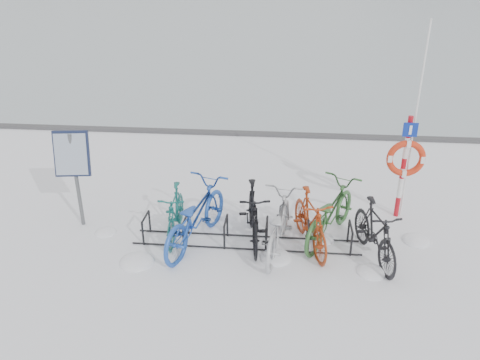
{
  "coord_description": "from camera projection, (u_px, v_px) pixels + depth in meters",
  "views": [
    {
      "loc": [
        0.57,
        -7.09,
        4.46
      ],
      "look_at": [
        -0.17,
        0.6,
        0.96
      ],
      "focal_mm": 35.0,
      "sensor_mm": 36.0,
      "label": 1
    }
  ],
  "objects": [
    {
      "name": "lifebuoy_station",
      "position": [
        406.0,
        158.0,
        8.68
      ],
      "size": [
        0.71,
        0.22,
        3.7
      ],
      "color": "#A80D18",
      "rests_on": "ground"
    },
    {
      "name": "bike_6",
      "position": [
        375.0,
        231.0,
        7.72
      ],
      "size": [
        0.87,
        1.76,
        1.02
      ],
      "primitive_type": "imported",
      "rotation": [
        0.0,
        0.0,
        0.24
      ],
      "color": "black",
      "rests_on": "ground"
    },
    {
      "name": "info_board",
      "position": [
        73.0,
        159.0,
        8.36
      ],
      "size": [
        0.65,
        0.32,
        1.86
      ],
      "rotation": [
        0.0,
        0.0,
        0.14
      ],
      "color": "#595B5E",
      "rests_on": "ground"
    },
    {
      "name": "ground",
      "position": [
        246.0,
        243.0,
        8.32
      ],
      "size": [
        900.0,
        900.0,
        0.0
      ],
      "primitive_type": "plane",
      "color": "white",
      "rests_on": "ground"
    },
    {
      "name": "bike_1",
      "position": [
        195.0,
        214.0,
        8.14
      ],
      "size": [
        1.35,
        2.27,
        1.12
      ],
      "primitive_type": "imported",
      "rotation": [
        0.0,
        0.0,
        2.84
      ],
      "color": "#204AA7",
      "rests_on": "ground"
    },
    {
      "name": "bike_3",
      "position": [
        278.0,
        223.0,
        7.97
      ],
      "size": [
        0.96,
        2.0,
        1.01
      ],
      "primitive_type": "imported",
      "rotation": [
        0.0,
        0.0,
        2.98
      ],
      "color": "#A4A6AC",
      "rests_on": "ground"
    },
    {
      "name": "bike_rack",
      "position": [
        246.0,
        234.0,
        8.25
      ],
      "size": [
        4.0,
        0.48,
        0.46
      ],
      "color": "black",
      "rests_on": "ground"
    },
    {
      "name": "quay_edge",
      "position": [
        263.0,
        134.0,
        13.65
      ],
      "size": [
        400.0,
        0.25,
        0.1
      ],
      "primitive_type": "cube",
      "color": "#3F3F42",
      "rests_on": "ground"
    },
    {
      "name": "bike_4",
      "position": [
        310.0,
        219.0,
        8.05
      ],
      "size": [
        0.94,
        1.79,
        1.03
      ],
      "primitive_type": "imported",
      "rotation": [
        0.0,
        0.0,
        0.28
      ],
      "color": "#963111",
      "rests_on": "ground"
    },
    {
      "name": "bike_0",
      "position": [
        175.0,
        211.0,
        8.4
      ],
      "size": [
        0.54,
        1.61,
        0.96
      ],
      "primitive_type": "imported",
      "rotation": [
        0.0,
        0.0,
        0.05
      ],
      "color": "#155954",
      "rests_on": "ground"
    },
    {
      "name": "snow_drifts",
      "position": [
        263.0,
        249.0,
        8.14
      ],
      "size": [
        6.1,
        2.05,
        0.2
      ],
      "color": "white",
      "rests_on": "ground"
    },
    {
      "name": "bike_2",
      "position": [
        253.0,
        213.0,
        8.21
      ],
      "size": [
        0.75,
        1.84,
        1.07
      ],
      "primitive_type": "imported",
      "rotation": [
        0.0,
        0.0,
        0.14
      ],
      "color": "black",
      "rests_on": "ground"
    },
    {
      "name": "bike_5",
      "position": [
        330.0,
        211.0,
        8.32
      ],
      "size": [
        1.54,
        2.11,
        1.06
      ],
      "primitive_type": "imported",
      "rotation": [
        0.0,
        0.0,
        2.67
      ],
      "color": "#2E5C2B",
      "rests_on": "ground"
    }
  ]
}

